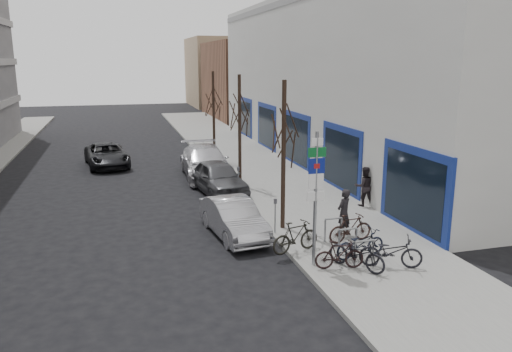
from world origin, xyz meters
TOP-DOWN VIEW (x-y plane):
  - ground at (0.00, 0.00)m, footprint 120.00×120.00m
  - sidewalk_east at (4.50, 10.00)m, footprint 5.00×70.00m
  - commercial_building at (17.00, 16.00)m, footprint 20.00×32.00m
  - brick_building_far at (13.00, 40.00)m, footprint 12.00×14.00m
  - tan_building_far at (13.50, 55.00)m, footprint 13.00×12.00m
  - highway_sign_pole at (2.40, -0.01)m, footprint 0.55×0.10m
  - bike_rack at (3.80, 0.60)m, footprint 0.66×2.26m
  - tree_near at (2.60, 3.50)m, footprint 1.80×1.80m
  - tree_mid at (2.60, 10.00)m, footprint 1.80×1.80m
  - tree_far at (2.60, 16.50)m, footprint 1.80×1.80m
  - meter_front at (2.15, 3.00)m, footprint 0.10×0.08m
  - meter_mid at (2.15, 8.50)m, footprint 0.10×0.08m
  - meter_back at (2.15, 14.00)m, footprint 0.10×0.08m
  - bike_near_left at (3.51, -0.61)m, footprint 1.50×1.83m
  - bike_near_right at (3.02, -0.47)m, footprint 1.54×0.70m
  - bike_mid_curb at (4.01, 0.15)m, footprint 1.82×0.81m
  - bike_mid_inner at (2.22, 1.11)m, footprint 1.82×0.96m
  - bike_far_curb at (4.53, -0.77)m, footprint 1.92×1.25m
  - bike_far_inner at (4.32, 1.46)m, footprint 1.70×0.68m
  - parked_car_front at (0.76, 3.51)m, footprint 1.86×4.17m
  - parked_car_mid at (1.40, 9.41)m, footprint 2.39×4.71m
  - parked_car_back at (1.40, 12.86)m, footprint 2.52×5.82m
  - lane_car at (-3.73, 17.24)m, footprint 2.84×5.08m
  - pedestrian_near at (4.36, 2.09)m, footprint 0.73×0.66m
  - pedestrian_far at (6.80, 5.26)m, footprint 0.68×0.51m

SIDE VIEW (x-z plane):
  - ground at x=0.00m, z-range 0.00..0.00m
  - sidewalk_east at x=4.50m, z-range 0.00..0.15m
  - bike_near_right at x=3.02m, z-range 0.15..1.05m
  - bike_far_inner at x=4.32m, z-range 0.15..1.15m
  - bike_rack at x=3.80m, z-range 0.24..1.07m
  - parked_car_front at x=0.76m, z-range 0.00..1.33m
  - lane_car at x=-3.73m, z-range 0.00..1.34m
  - bike_mid_inner at x=2.22m, z-range 0.15..1.21m
  - bike_mid_curb at x=4.01m, z-range 0.15..1.22m
  - bike_near_left at x=3.51m, z-range 0.15..1.27m
  - bike_far_curb at x=4.53m, z-range 0.15..1.28m
  - parked_car_mid at x=1.40m, z-range 0.00..1.54m
  - parked_car_back at x=1.40m, z-range 0.00..1.67m
  - meter_front at x=2.15m, z-range 0.28..1.55m
  - meter_mid at x=2.15m, z-range 0.28..1.55m
  - meter_back at x=2.15m, z-range 0.28..1.55m
  - pedestrian_near at x=4.36m, z-range 0.15..1.84m
  - pedestrian_far at x=6.80m, z-range 0.15..1.85m
  - highway_sign_pole at x=2.40m, z-range 0.36..4.56m
  - brick_building_far at x=13.00m, z-range 0.00..8.00m
  - tree_near at x=2.60m, z-range 1.35..6.85m
  - tree_mid at x=2.60m, z-range 1.35..6.85m
  - tree_far at x=2.60m, z-range 1.35..6.85m
  - tan_building_far at x=13.50m, z-range 0.00..9.00m
  - commercial_building at x=17.00m, z-range 0.00..10.00m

